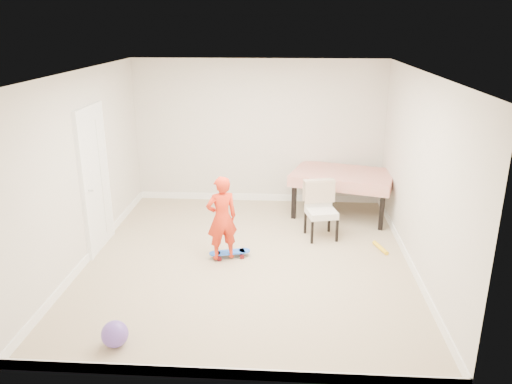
# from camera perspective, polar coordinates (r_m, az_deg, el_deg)

# --- Properties ---
(ground) EXTENTS (5.00, 5.00, 0.00)m
(ground) POSITION_cam_1_polar(r_m,az_deg,el_deg) (7.13, -0.91, -7.75)
(ground) COLOR tan
(ground) RESTS_ON ground
(ceiling) EXTENTS (4.50, 5.00, 0.04)m
(ceiling) POSITION_cam_1_polar(r_m,az_deg,el_deg) (6.40, -1.04, 13.35)
(ceiling) COLOR silver
(ceiling) RESTS_ON wall_back
(wall_back) EXTENTS (4.50, 0.04, 2.60)m
(wall_back) POSITION_cam_1_polar(r_m,az_deg,el_deg) (9.05, 0.29, 6.80)
(wall_back) COLOR beige
(wall_back) RESTS_ON ground
(wall_front) EXTENTS (4.50, 0.04, 2.60)m
(wall_front) POSITION_cam_1_polar(r_m,az_deg,el_deg) (4.35, -3.60, -7.08)
(wall_front) COLOR beige
(wall_front) RESTS_ON ground
(wall_left) EXTENTS (0.04, 5.00, 2.60)m
(wall_left) POSITION_cam_1_polar(r_m,az_deg,el_deg) (7.18, -19.03, 2.51)
(wall_left) COLOR beige
(wall_left) RESTS_ON ground
(wall_right) EXTENTS (0.04, 5.00, 2.60)m
(wall_right) POSITION_cam_1_polar(r_m,az_deg,el_deg) (6.85, 17.98, 1.86)
(wall_right) COLOR beige
(wall_right) RESTS_ON ground
(door) EXTENTS (0.11, 0.94, 2.11)m
(door) POSITION_cam_1_polar(r_m,az_deg,el_deg) (7.52, -17.91, 1.15)
(door) COLOR white
(door) RESTS_ON ground
(baseboard_back) EXTENTS (4.50, 0.02, 0.12)m
(baseboard_back) POSITION_cam_1_polar(r_m,az_deg,el_deg) (9.40, 0.28, -0.60)
(baseboard_back) COLOR white
(baseboard_back) RESTS_ON ground
(baseboard_front) EXTENTS (4.50, 0.02, 0.12)m
(baseboard_front) POSITION_cam_1_polar(r_m,az_deg,el_deg) (5.01, -3.31, -19.99)
(baseboard_front) COLOR white
(baseboard_front) RESTS_ON ground
(baseboard_left) EXTENTS (0.02, 5.00, 0.12)m
(baseboard_left) POSITION_cam_1_polar(r_m,az_deg,el_deg) (7.60, -18.10, -6.48)
(baseboard_left) COLOR white
(baseboard_left) RESTS_ON ground
(baseboard_right) EXTENTS (0.02, 5.00, 0.12)m
(baseboard_right) POSITION_cam_1_polar(r_m,az_deg,el_deg) (7.29, 17.07, -7.49)
(baseboard_right) COLOR white
(baseboard_right) RESTS_ON ground
(dining_table) EXTENTS (1.88, 1.46, 0.78)m
(dining_table) POSITION_cam_1_polar(r_m,az_deg,el_deg) (8.71, 9.77, -0.20)
(dining_table) COLOR #AB1D09
(dining_table) RESTS_ON ground
(dining_chair) EXTENTS (0.61, 0.67, 0.89)m
(dining_chair) POSITION_cam_1_polar(r_m,az_deg,el_deg) (7.73, 7.50, -2.13)
(dining_chair) COLOR beige
(dining_chair) RESTS_ON ground
(skateboard) EXTENTS (0.63, 0.37, 0.09)m
(skateboard) POSITION_cam_1_polar(r_m,az_deg,el_deg) (7.20, -3.02, -7.13)
(skateboard) COLOR blue
(skateboard) RESTS_ON ground
(child) EXTENTS (0.52, 0.44, 1.20)m
(child) POSITION_cam_1_polar(r_m,az_deg,el_deg) (6.91, -3.93, -3.25)
(child) COLOR red
(child) RESTS_ON ground
(balloon) EXTENTS (0.28, 0.28, 0.28)m
(balloon) POSITION_cam_1_polar(r_m,az_deg,el_deg) (5.55, -15.84, -15.35)
(balloon) COLOR #684AB1
(balloon) RESTS_ON ground
(foam_toy) EXTENTS (0.18, 0.40, 0.06)m
(foam_toy) POSITION_cam_1_polar(r_m,az_deg,el_deg) (7.64, 14.03, -6.20)
(foam_toy) COLOR yellow
(foam_toy) RESTS_ON ground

